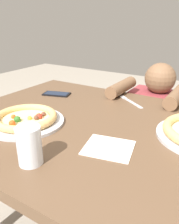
% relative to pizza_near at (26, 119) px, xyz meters
% --- Properties ---
extents(dining_table, '(1.30, 0.94, 0.75)m').
position_rel_pizza_near_xyz_m(dining_table, '(0.27, 0.15, -0.12)').
color(dining_table, brown).
rests_on(dining_table, ground).
extents(pizza_near, '(0.32, 0.32, 0.04)m').
position_rel_pizza_near_xyz_m(pizza_near, '(0.00, 0.00, 0.00)').
color(pizza_near, '#B7B7BC').
rests_on(pizza_near, dining_table).
extents(water_cup_clear, '(0.07, 0.07, 0.12)m').
position_rel_pizza_near_xyz_m(water_cup_clear, '(0.22, -0.19, 0.04)').
color(water_cup_clear, silver).
rests_on(water_cup_clear, dining_table).
extents(paper_napkin, '(0.19, 0.17, 0.00)m').
position_rel_pizza_near_xyz_m(paper_napkin, '(0.38, 0.01, -0.02)').
color(paper_napkin, white).
rests_on(paper_napkin, dining_table).
extents(fork, '(0.17, 0.13, 0.00)m').
position_rel_pizza_near_xyz_m(fork, '(0.26, 0.48, -0.02)').
color(fork, silver).
rests_on(fork, dining_table).
extents(cell_phone, '(0.17, 0.12, 0.01)m').
position_rel_pizza_near_xyz_m(cell_phone, '(-0.14, 0.37, -0.02)').
color(cell_phone, black).
rests_on(cell_phone, dining_table).
extents(diner_seated, '(0.38, 0.51, 0.90)m').
position_rel_pizza_near_xyz_m(diner_seated, '(0.31, 0.81, -0.34)').
color(diner_seated, '#333847').
rests_on(diner_seated, ground).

